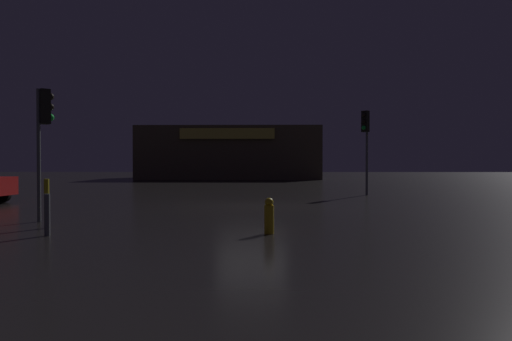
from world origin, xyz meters
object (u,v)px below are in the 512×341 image
traffic_signal_opposite (366,132)px  fire_hydrant (269,216)px  store_building (231,153)px  traffic_signal_main (44,119)px

traffic_signal_opposite → fire_hydrant: traffic_signal_opposite is taller
traffic_signal_opposite → fire_hydrant: bearing=-109.7°
store_building → traffic_signal_main: size_ratio=4.65×
fire_hydrant → store_building: bearing=95.3°
traffic_signal_main → traffic_signal_opposite: size_ratio=0.88×
traffic_signal_main → traffic_signal_opposite: traffic_signal_opposite is taller
traffic_signal_main → fire_hydrant: size_ratio=4.41×
traffic_signal_main → traffic_signal_opposite: (10.90, 10.98, 0.27)m
store_building → traffic_signal_opposite: (8.28, -24.58, 0.62)m
traffic_signal_main → fire_hydrant: traffic_signal_main is taller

